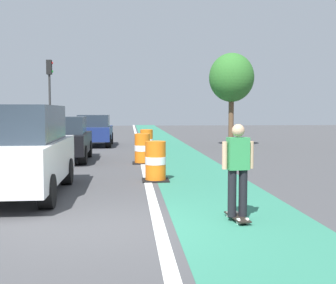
{
  "coord_description": "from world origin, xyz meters",
  "views": [
    {
      "loc": [
        0.43,
        -7.16,
        1.91
      ],
      "look_at": [
        1.42,
        4.2,
        1.1
      ],
      "focal_mm": 46.57,
      "sensor_mm": 36.0,
      "label": 1
    }
  ],
  "objects": [
    {
      "name": "ground_plane",
      "position": [
        0.0,
        0.0,
        0.0
      ],
      "size": [
        100.0,
        100.0,
        0.0
      ],
      "primitive_type": "plane",
      "color": "#424244"
    },
    {
      "name": "parked_sedan_second",
      "position": [
        -2.1,
        9.71,
        0.83
      ],
      "size": [
        1.98,
        4.13,
        1.7
      ],
      "color": "black",
      "rests_on": "ground"
    },
    {
      "name": "traffic_barrel_front",
      "position": [
        1.12,
        4.65,
        0.53
      ],
      "size": [
        0.73,
        0.73,
        1.09
      ],
      "color": "orange",
      "rests_on": "ground"
    },
    {
      "name": "skateboarder_on_lane",
      "position": [
        2.29,
        0.2,
        0.91
      ],
      "size": [
        0.57,
        0.82,
        1.69
      ],
      "color": "black",
      "rests_on": "ground"
    },
    {
      "name": "bike_lane_strip",
      "position": [
        2.4,
        12.0,
        0.0
      ],
      "size": [
        2.5,
        80.0,
        0.01
      ],
      "primitive_type": "cube",
      "color": "#2D755B",
      "rests_on": "ground"
    },
    {
      "name": "lane_divider_stripe",
      "position": [
        0.9,
        12.0,
        0.01
      ],
      "size": [
        0.2,
        80.0,
        0.01
      ],
      "primitive_type": "cube",
      "color": "silver",
      "rests_on": "ground"
    },
    {
      "name": "traffic_barrel_back",
      "position": [
        1.16,
        12.2,
        0.53
      ],
      "size": [
        0.73,
        0.73,
        1.09
      ],
      "color": "orange",
      "rests_on": "ground"
    },
    {
      "name": "traffic_light_corner",
      "position": [
        -4.59,
        20.9,
        3.5
      ],
      "size": [
        0.41,
        0.32,
        5.1
      ],
      "color": "#2D2D2D",
      "rests_on": "ground"
    },
    {
      "name": "traffic_barrel_mid",
      "position": [
        0.87,
        8.65,
        0.53
      ],
      "size": [
        0.73,
        0.73,
        1.09
      ],
      "color": "orange",
      "rests_on": "ground"
    },
    {
      "name": "parked_suv_nearest",
      "position": [
        -2.03,
        2.87,
        1.04
      ],
      "size": [
        1.96,
        4.62,
        2.04
      ],
      "color": "silver",
      "rests_on": "ground"
    },
    {
      "name": "street_tree_sidewalk",
      "position": [
        5.85,
        15.9,
        3.67
      ],
      "size": [
        2.4,
        2.4,
        5.0
      ],
      "color": "brown",
      "rests_on": "ground"
    },
    {
      "name": "parked_sedan_third",
      "position": [
        -1.52,
        16.88,
        0.83
      ],
      "size": [
        1.92,
        4.1,
        1.7
      ],
      "color": "navy",
      "rests_on": "ground"
    }
  ]
}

